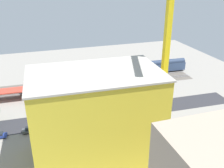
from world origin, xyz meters
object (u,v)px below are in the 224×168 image
Objects in this scene: parked_car_2 at (86,121)px; parked_car_4 at (30,130)px; freight_coach_far at (51,84)px; tower_crane at (167,55)px; platform_canopy_near at (58,86)px; passenger_coach at (166,65)px; construction_building at (96,116)px; parked_car_3 at (59,124)px; street_tree_0 at (78,96)px; locomotive at (117,74)px; parked_car_1 at (111,117)px; traffic_light at (58,102)px; street_tree_2 at (88,98)px; parked_car_0 at (133,113)px; street_tree_3 at (65,96)px; box_truck_0 at (55,124)px.

parked_car_4 is at bearing -1.39° from parked_car_2.
tower_crane is at bearing 126.01° from freight_coach_far.
platform_canopy_near is 51.42m from passenger_coach.
parked_car_3 is at bearing -60.85° from construction_building.
freight_coach_far is 2.81× the size of street_tree_0.
parked_car_2 is at bearing 56.85° from locomotive.
parked_car_2 is (-5.69, 22.85, -3.06)m from platform_canopy_near.
traffic_light is at bearing -27.22° from parked_car_1.
street_tree_2 is 0.98× the size of traffic_light.
platform_canopy_near is 3.96× the size of locomotive.
parked_car_0 is at bearing 178.31° from parked_car_3.
street_tree_3 is (20.54, -9.20, 4.72)m from parked_car_0.
passenger_coach is at bearing -131.55° from construction_building.
tower_crane is at bearing 162.63° from parked_car_4.
freight_coach_far reaches higher than box_truck_0.
parked_car_4 is at bearing 27.59° from passenger_coach.
street_tree_0 is 4.28m from street_tree_3.
freight_coach_far is at bearing -67.11° from street_tree_0.
freight_coach_far is 4.29× the size of parked_car_1.
parked_car_0 reaches higher than parked_car_2.
parked_car_0 is at bearing 80.24° from locomotive.
tower_crane reaches higher than street_tree_3.
platform_canopy_near is 12.36× the size of parked_car_2.
parked_car_1 is (-13.65, 22.44, -3.06)m from platform_canopy_near.
box_truck_0 is (3.59, 23.07, -2.02)m from platform_canopy_near.
platform_canopy_near is 8.25× the size of street_tree_0.
tower_crane is 5.78× the size of street_tree_0.
freight_coach_far is at bearing -53.99° from tower_crane.
locomotive is 44.63m from box_truck_0.
street_tree_3 is at bearing -24.12° from parked_car_0.
parked_car_3 is 13.68m from street_tree_2.
passenger_coach is 4.03× the size of parked_car_1.
parked_car_4 is 20.97m from street_tree_2.
box_truck_0 is 1.35× the size of street_tree_2.
platform_canopy_near is at bearing 19.59° from locomotive.
freight_coach_far reaches higher than parked_car_3.
construction_building reaches higher than box_truck_0.
parked_car_2 is 8.32m from parked_car_3.
tower_crane is at bearing 144.46° from traffic_light.
parked_car_3 is 20.17m from construction_building.
freight_coach_far is at bearing -107.70° from parked_car_4.
tower_crane reaches higher than parked_car_0.
parked_car_1 is 19.97m from construction_building.
passenger_coach is 54.02m from tower_crane.
street_tree_0 is (0.64, -9.47, 4.32)m from parked_car_2.
passenger_coach is 2.01× the size of box_truck_0.
parked_car_0 is (29.19, 32.15, -2.33)m from passenger_coach.
traffic_light is at bearing 1.88° from street_tree_2.
construction_building reaches higher than traffic_light.
platform_canopy_near is at bearing -60.06° from street_tree_2.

